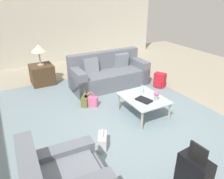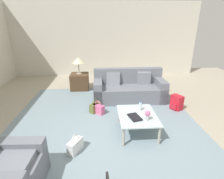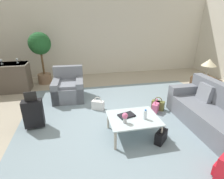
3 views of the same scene
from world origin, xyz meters
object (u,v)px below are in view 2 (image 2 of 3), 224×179
at_px(side_table, 80,81).
at_px(handbag_black, 146,115).
at_px(table_lamp, 78,61).
at_px(backpack_red, 176,103).
at_px(handbag_white, 75,146).
at_px(couch, 129,89).
at_px(handbag_pink, 98,109).
at_px(coffee_table_book, 135,117).
at_px(coffee_table, 137,117).
at_px(water_bottle, 140,106).
at_px(handbag_olive, 95,107).
at_px(flower_vase, 148,114).

bearing_deg(side_table, handbag_black, -142.08).
xyz_separation_m(table_lamp, backpack_red, (-1.80, -2.79, -0.84)).
distance_m(handbag_white, backpack_red, 2.97).
bearing_deg(table_lamp, couch, -122.17).
bearing_deg(handbag_white, handbag_pink, -16.00).
bearing_deg(coffee_table_book, handbag_white, 94.84).
distance_m(table_lamp, handbag_black, 3.09).
relative_size(coffee_table, handbag_white, 2.76).
bearing_deg(water_bottle, handbag_pink, 53.21).
bearing_deg(handbag_olive, handbag_pink, -138.24).
relative_size(side_table, handbag_black, 1.72).
distance_m(side_table, handbag_white, 3.36).
relative_size(coffee_table_book, backpack_red, 0.80).
relative_size(side_table, table_lamp, 1.05).
xyz_separation_m(coffee_table, coffee_table_book, (-0.12, 0.08, 0.06)).
bearing_deg(handbag_black, side_table, 37.92).
bearing_deg(coffee_table, water_bottle, -26.57).
bearing_deg(couch, coffee_table_book, 174.63).
height_order(coffee_table_book, handbag_pink, coffee_table_book).
xyz_separation_m(coffee_table, flower_vase, (-0.22, -0.15, 0.17)).
xyz_separation_m(side_table, table_lamp, (0.00, 0.00, 0.75)).
bearing_deg(couch, handbag_white, 150.19).
bearing_deg(handbag_white, table_lamp, 4.41).
distance_m(handbag_olive, handbag_white, 1.57).
xyz_separation_m(handbag_black, handbag_olive, (0.53, 1.24, 0.00)).
bearing_deg(table_lamp, flower_vase, -151.35).
height_order(coffee_table_book, backpack_red, coffee_table_book).
distance_m(coffee_table, table_lamp, 3.24).
xyz_separation_m(coffee_table_book, handbag_black, (0.58, -0.40, -0.30)).
distance_m(coffee_table, coffee_table_book, 0.16).
xyz_separation_m(handbag_olive, backpack_red, (0.00, -2.21, 0.06)).
bearing_deg(handbag_black, coffee_table, 145.43).
xyz_separation_m(coffee_table_book, handbag_pink, (1.01, 0.75, -0.30)).
relative_size(coffee_table, side_table, 1.61).
distance_m(couch, table_lamp, 2.02).
height_order(couch, backpack_red, couch).
distance_m(side_table, table_lamp, 0.75).
distance_m(side_table, backpack_red, 3.32).
bearing_deg(backpack_red, couch, 56.16).
bearing_deg(backpack_red, water_bottle, 123.74).
relative_size(coffee_table_book, handbag_white, 0.89).
height_order(table_lamp, handbag_white, table_lamp).
xyz_separation_m(handbag_olive, handbag_white, (-1.54, 0.33, 0.00)).
bearing_deg(handbag_pink, coffee_table, -137.19).
bearing_deg(handbag_olive, coffee_table_book, -143.07).
xyz_separation_m(couch, table_lamp, (1.01, 1.60, 0.71)).
bearing_deg(flower_vase, table_lamp, 28.65).
xyz_separation_m(water_bottle, table_lamp, (2.60, 1.60, 0.52)).
xyz_separation_m(side_table, handbag_white, (-3.35, -0.26, -0.15)).
bearing_deg(coffee_table, side_table, 28.18).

